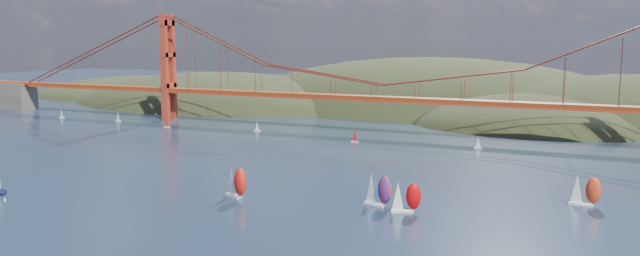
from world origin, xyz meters
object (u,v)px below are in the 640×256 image
Objects in this scene: racer_3 at (585,190)px; racer_1 at (405,197)px; racer_rwb at (378,190)px; racer_0 at (235,181)px.

racer_1 is at bearing -146.08° from racer_3.
racer_3 is (39.61, 25.25, 0.11)m from racer_1.
racer_1 is 8.71m from racer_rwb.
racer_1 is 46.97m from racer_3.
racer_rwb reaches higher than racer_1.
racer_0 reaches higher than racer_rwb.
racer_0 reaches higher than racer_3.
racer_3 is at bearing 44.86° from racer_0.
racer_1 is 0.92× the size of racer_rwb.
racer_0 is at bearing -159.02° from racer_3.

